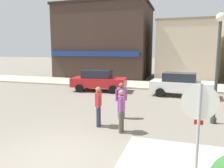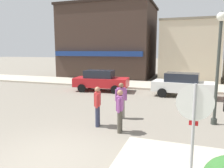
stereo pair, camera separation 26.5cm
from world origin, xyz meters
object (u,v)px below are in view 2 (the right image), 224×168
at_px(lamp_post, 219,52).
at_px(parked_car_second, 183,84).
at_px(pedestrian_crossing_near, 98,105).
at_px(parked_car_nearest, 101,80).
at_px(pedestrian_kerb_side, 121,99).
at_px(stop_sign, 194,118).
at_px(pedestrian_crossing_far, 120,110).

bearing_deg(lamp_post, parked_car_second, 103.98).
relative_size(parked_car_second, pedestrian_crossing_near, 2.57).
xyz_separation_m(parked_car_nearest, pedestrian_kerb_side, (3.36, -5.94, 0.06)).
bearing_deg(stop_sign, parked_car_nearest, 122.21).
xyz_separation_m(parked_car_nearest, pedestrian_crossing_near, (2.77, -7.24, 0.06)).
bearing_deg(parked_car_second, lamp_post, -76.02).
bearing_deg(parked_car_second, pedestrian_crossing_far, -105.58).
bearing_deg(parked_car_nearest, lamp_post, -37.09).
bearing_deg(pedestrian_crossing_near, parked_car_nearest, 110.95).
height_order(stop_sign, parked_car_second, stop_sign).
height_order(parked_car_nearest, pedestrian_crossing_far, pedestrian_crossing_far).
relative_size(parked_car_second, pedestrian_kerb_side, 2.57).
bearing_deg(stop_sign, pedestrian_kerb_side, 125.94).
distance_m(parked_car_nearest, parked_car_second, 5.89).
xyz_separation_m(stop_sign, lamp_post, (0.96, 4.49, 1.44)).
bearing_deg(pedestrian_kerb_side, pedestrian_crossing_near, -114.70).
distance_m(stop_sign, pedestrian_kerb_side, 5.00).
relative_size(stop_sign, parked_car_nearest, 0.55).
height_order(parked_car_second, pedestrian_crossing_near, pedestrian_crossing_near).
relative_size(stop_sign, lamp_post, 0.51).
bearing_deg(pedestrian_kerb_side, parked_car_nearest, 119.50).
distance_m(pedestrian_crossing_near, pedestrian_crossing_far, 1.10).
bearing_deg(stop_sign, pedestrian_crossing_far, 136.07).
xyz_separation_m(parked_car_nearest, pedestrian_crossing_far, (3.81, -7.58, 0.06)).
distance_m(stop_sign, lamp_post, 4.81).
distance_m(lamp_post, parked_car_nearest, 9.31).
relative_size(parked_car_nearest, parked_car_second, 1.00).
height_order(pedestrian_crossing_far, pedestrian_kerb_side, same).
bearing_deg(stop_sign, pedestrian_crossing_near, 142.16).
xyz_separation_m(parked_car_second, pedestrian_crossing_far, (-2.09, -7.48, 0.06)).
bearing_deg(lamp_post, stop_sign, -102.05).
bearing_deg(parked_car_second, pedestrian_crossing_near, -113.65).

